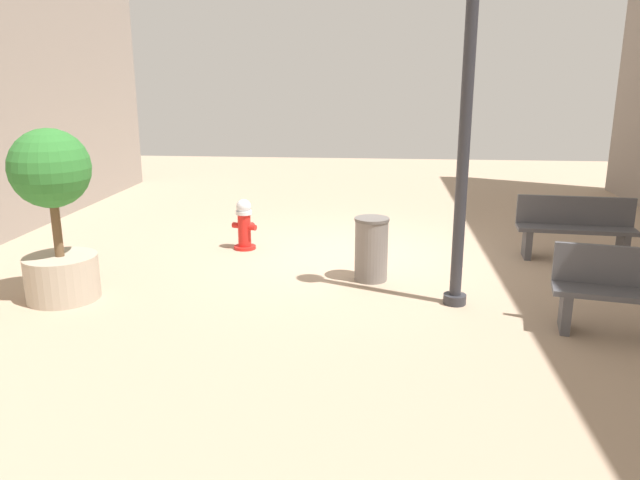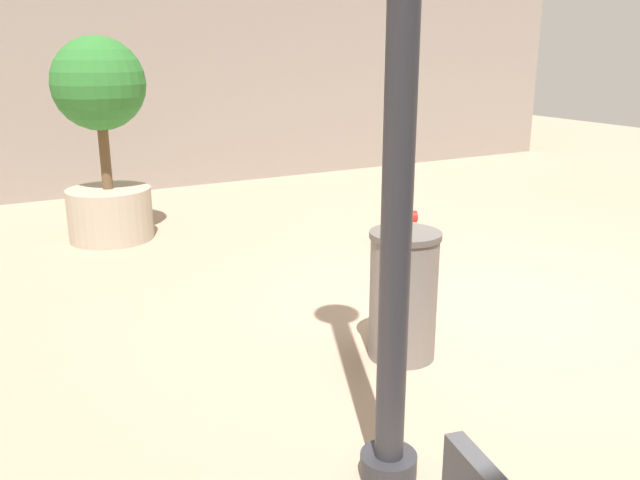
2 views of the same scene
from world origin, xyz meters
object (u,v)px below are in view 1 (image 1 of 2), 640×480
at_px(fire_hydrant, 244,224).
at_px(bench_far, 631,291).
at_px(planter_tree, 54,206).
at_px(street_lamp, 467,93).
at_px(bench_near, 575,227).
at_px(trash_bin, 371,249).

xyz_separation_m(fire_hydrant, bench_far, (-4.87, 2.97, 0.08)).
height_order(planter_tree, street_lamp, street_lamp).
relative_size(fire_hydrant, bench_near, 0.47).
xyz_separation_m(bench_near, street_lamp, (2.04, 2.16, 2.04)).
bearing_deg(bench_near, planter_tree, 19.40).
relative_size(bench_near, street_lamp, 0.43).
distance_m(fire_hydrant, trash_bin, 2.49).
height_order(street_lamp, trash_bin, street_lamp).
xyz_separation_m(fire_hydrant, trash_bin, (-2.07, 1.38, 0.03)).
bearing_deg(bench_near, street_lamp, 46.65).
height_order(bench_far, trash_bin, bench_far).
distance_m(bench_far, trash_bin, 3.22).
distance_m(planter_tree, street_lamp, 5.09).
bearing_deg(street_lamp, bench_near, -133.35).
bearing_deg(bench_far, planter_tree, -4.04).
bearing_deg(fire_hydrant, bench_near, 179.42).
height_order(planter_tree, trash_bin, planter_tree).
distance_m(bench_near, bench_far, 2.93).
xyz_separation_m(fire_hydrant, street_lamp, (-3.12, 2.21, 2.13)).
xyz_separation_m(fire_hydrant, bench_near, (-5.15, 0.05, 0.09)).
distance_m(bench_near, planter_tree, 7.39).
bearing_deg(planter_tree, bench_far, 175.96).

